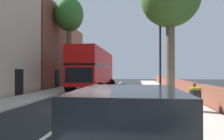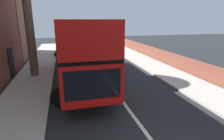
{
  "view_description": "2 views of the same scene",
  "coord_description": "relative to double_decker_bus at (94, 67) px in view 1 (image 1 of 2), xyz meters",
  "views": [
    {
      "loc": [
        2.61,
        -11.46,
        1.91
      ],
      "look_at": [
        0.65,
        5.92,
        2.04
      ],
      "focal_mm": 33.51,
      "sensor_mm": 36.0,
      "label": 1
    },
    {
      "loc": [
        -2.73,
        -2.33,
        4.06
      ],
      "look_at": [
        -0.06,
        7.71,
        1.18
      ],
      "focal_mm": 29.36,
      "sensor_mm": 36.0,
      "label": 2
    }
  ],
  "objects": [
    {
      "name": "ground_plane",
      "position": [
        1.7,
        -9.93,
        -2.36
      ],
      "size": [
        84.0,
        84.0,
        0.0
      ],
      "primitive_type": "plane",
      "color": "black"
    },
    {
      "name": "parked_car_silver_right_2",
      "position": [
        4.2,
        -17.89,
        -1.43
      ],
      "size": [
        2.45,
        4.17,
        1.63
      ],
      "color": "#B7BABF",
      "rests_on": "ground"
    },
    {
      "name": "litter_bin_right",
      "position": [
        7.0,
        -11.55,
        -1.7
      ],
      "size": [
        0.55,
        0.55,
        1.07
      ],
      "color": "black",
      "rests_on": "sidewalk_right"
    },
    {
      "name": "lamppost_right",
      "position": [
        6.0,
        -6.76,
        1.45
      ],
      "size": [
        0.32,
        0.32,
        6.31
      ],
      "color": "black",
      "rests_on": "sidewalk_right"
    },
    {
      "name": "sidewalk_right",
      "position": [
        6.6,
        -9.93,
        -2.3
      ],
      "size": [
        2.6,
        60.0,
        0.12
      ],
      "primitive_type": "cube",
      "color": "#B2ADA3",
      "rests_on": "ground"
    },
    {
      "name": "sidewalk_left",
      "position": [
        -3.2,
        -9.93,
        -2.3
      ],
      "size": [
        2.6,
        60.0,
        0.12
      ],
      "primitive_type": "cube",
      "color": "#B2ADA3",
      "rests_on": "ground"
    },
    {
      "name": "boundary_wall_right",
      "position": [
        8.15,
        -9.93,
        -1.77
      ],
      "size": [
        0.36,
        54.0,
        1.18
      ],
      "primitive_type": "cube",
      "color": "brown",
      "rests_on": "ground"
    },
    {
      "name": "double_decker_bus",
      "position": [
        0.0,
        0.0,
        0.0
      ],
      "size": [
        3.62,
        11.43,
        4.06
      ],
      "color": "red",
      "rests_on": "ground"
    },
    {
      "name": "parked_car_blue_left_3",
      "position": [
        -0.8,
        9.76,
        -1.44
      ],
      "size": [
        2.56,
        4.22,
        1.6
      ],
      "color": "#1E389E",
      "rests_on": "ground"
    },
    {
      "name": "street_tree_right_1",
      "position": [
        6.6,
        -7.22,
        4.33
      ],
      "size": [
        3.9,
        3.9,
        8.59
      ],
      "color": "brown",
      "rests_on": "sidewalk_right"
    },
    {
      "name": "road_centre_line",
      "position": [
        1.7,
        -9.93,
        -2.35
      ],
      "size": [
        0.16,
        54.0,
        0.01
      ],
      "primitive_type": "cube",
      "color": "silver",
      "rests_on": "ground"
    },
    {
      "name": "street_tree_left_2",
      "position": [
        -3.2,
        1.64,
        5.81
      ],
      "size": [
        3.21,
        3.21,
        10.24
      ],
      "color": "brown",
      "rests_on": "sidewalk_left"
    }
  ]
}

